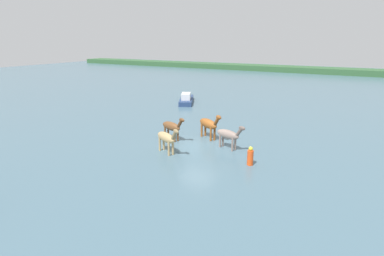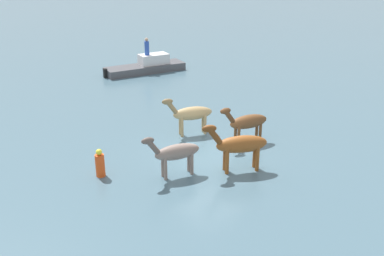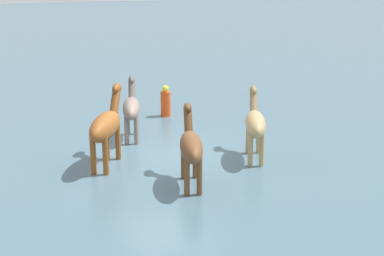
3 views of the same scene
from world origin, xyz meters
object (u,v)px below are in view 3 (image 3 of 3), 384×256
(horse_gray_outer, at_px, (131,108))
(buoy_channel_marker, at_px, (166,102))
(horse_chestnut_trailing, at_px, (106,126))
(horse_pinto_flank, at_px, (191,146))
(horse_dun_straggler, at_px, (255,123))

(horse_gray_outer, bearing_deg, buoy_channel_marker, -23.55)
(horse_chestnut_trailing, bearing_deg, horse_pinto_flank, -114.29)
(horse_dun_straggler, relative_size, buoy_channel_marker, 2.04)
(horse_chestnut_trailing, relative_size, buoy_channel_marker, 2.16)
(horse_gray_outer, bearing_deg, horse_chestnut_trailing, 165.90)
(horse_pinto_flank, distance_m, buoy_channel_marker, 6.74)
(horse_gray_outer, xyz_separation_m, horse_pinto_flank, (-4.34, -0.21, 0.02))
(horse_chestnut_trailing, relative_size, horse_pinto_flank, 1.04)
(horse_dun_straggler, distance_m, horse_pinto_flank, 2.69)
(horse_pinto_flank, height_order, buoy_channel_marker, horse_pinto_flank)
(horse_gray_outer, xyz_separation_m, buoy_channel_marker, (2.16, -1.93, -0.48))
(horse_chestnut_trailing, distance_m, horse_dun_straggler, 4.13)
(horse_dun_straggler, relative_size, horse_pinto_flank, 0.99)
(horse_chestnut_trailing, height_order, horse_dun_straggler, horse_chestnut_trailing)
(horse_chestnut_trailing, xyz_separation_m, horse_pinto_flank, (-2.21, -1.56, -0.11))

